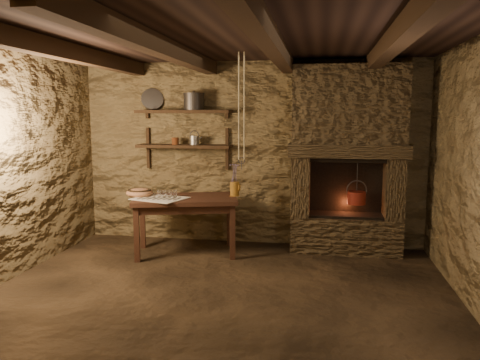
% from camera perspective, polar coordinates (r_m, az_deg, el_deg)
% --- Properties ---
extents(floor, '(4.50, 4.50, 0.00)m').
position_cam_1_polar(floor, '(4.54, -2.77, -14.20)').
color(floor, black).
rests_on(floor, ground).
extents(back_wall, '(4.50, 0.04, 2.40)m').
position_cam_1_polar(back_wall, '(6.19, 1.21, 3.24)').
color(back_wall, brown).
rests_on(back_wall, floor).
extents(front_wall, '(4.50, 0.04, 2.40)m').
position_cam_1_polar(front_wall, '(2.35, -13.69, -4.91)').
color(front_wall, brown).
rests_on(front_wall, floor).
extents(ceiling, '(4.50, 4.00, 0.04)m').
position_cam_1_polar(ceiling, '(4.26, -2.99, 17.24)').
color(ceiling, black).
rests_on(ceiling, back_wall).
extents(beam_far_left, '(0.14, 3.95, 0.16)m').
position_cam_1_polar(beam_far_left, '(4.80, -21.32, 14.58)').
color(beam_far_left, black).
rests_on(beam_far_left, ceiling).
extents(beam_mid_left, '(0.14, 3.95, 0.16)m').
position_cam_1_polar(beam_mid_left, '(4.38, -9.62, 15.69)').
color(beam_mid_left, black).
rests_on(beam_mid_left, ceiling).
extents(beam_mid_right, '(0.14, 3.95, 0.16)m').
position_cam_1_polar(beam_mid_right, '(4.17, 4.02, 16.19)').
color(beam_mid_right, black).
rests_on(beam_mid_right, ceiling).
extents(beam_far_right, '(0.14, 3.95, 0.16)m').
position_cam_1_polar(beam_far_right, '(4.18, 18.32, 15.78)').
color(beam_far_right, black).
rests_on(beam_far_right, ceiling).
extents(shelf_lower, '(1.25, 0.30, 0.04)m').
position_cam_1_polar(shelf_lower, '(6.22, -6.80, 4.12)').
color(shelf_lower, black).
rests_on(shelf_lower, back_wall).
extents(shelf_upper, '(1.25, 0.30, 0.04)m').
position_cam_1_polar(shelf_upper, '(6.20, -6.87, 8.28)').
color(shelf_upper, black).
rests_on(shelf_upper, back_wall).
extents(hearth, '(1.43, 0.51, 2.30)m').
position_cam_1_polar(hearth, '(5.90, 12.97, 3.05)').
color(hearth, '#312618').
rests_on(hearth, floor).
extents(work_table, '(1.38, 1.01, 0.71)m').
position_cam_1_polar(work_table, '(5.83, -6.65, -5.26)').
color(work_table, black).
rests_on(work_table, floor).
extents(linen_cloth, '(0.70, 0.63, 0.01)m').
position_cam_1_polar(linen_cloth, '(5.70, -9.74, -2.22)').
color(linen_cloth, silver).
rests_on(linen_cloth, work_table).
extents(pewter_cutlery_row, '(0.52, 0.34, 0.01)m').
position_cam_1_polar(pewter_cutlery_row, '(5.68, -9.81, -2.15)').
color(pewter_cutlery_row, gray).
rests_on(pewter_cutlery_row, linen_cloth).
extents(drinking_glasses, '(0.19, 0.06, 0.08)m').
position_cam_1_polar(drinking_glasses, '(5.79, -9.20, -1.63)').
color(drinking_glasses, white).
rests_on(drinking_glasses, linen_cloth).
extents(stoneware_jug, '(0.13, 0.12, 0.40)m').
position_cam_1_polar(stoneware_jug, '(5.79, -0.64, -0.25)').
color(stoneware_jug, '#9A651D').
rests_on(stoneware_jug, work_table).
extents(wooden_bowl, '(0.40, 0.40, 0.12)m').
position_cam_1_polar(wooden_bowl, '(5.93, -12.15, -1.55)').
color(wooden_bowl, '#A76E48').
rests_on(wooden_bowl, work_table).
extents(iron_stockpot, '(0.33, 0.33, 0.20)m').
position_cam_1_polar(iron_stockpot, '(6.16, -5.64, 9.40)').
color(iron_stockpot, '#2C2927').
rests_on(iron_stockpot, shelf_upper).
extents(tin_pan, '(0.32, 0.23, 0.29)m').
position_cam_1_polar(tin_pan, '(6.45, -10.65, 9.66)').
color(tin_pan, '#979892').
rests_on(tin_pan, shelf_upper).
extents(small_kettle, '(0.19, 0.15, 0.18)m').
position_cam_1_polar(small_kettle, '(6.17, -5.58, 4.85)').
color(small_kettle, '#979892').
rests_on(small_kettle, shelf_lower).
extents(rusty_tin, '(0.11, 0.11, 0.09)m').
position_cam_1_polar(rusty_tin, '(6.25, -7.90, 4.73)').
color(rusty_tin, '#552611').
rests_on(rusty_tin, shelf_lower).
extents(red_pot, '(0.25, 0.24, 0.54)m').
position_cam_1_polar(red_pot, '(5.92, 14.02, -2.01)').
color(red_pot, maroon).
rests_on(red_pot, hearth).
extents(hanging_ropes, '(0.08, 0.08, 1.20)m').
position_cam_1_polar(hanging_ropes, '(5.23, 0.19, 8.94)').
color(hanging_ropes, beige).
rests_on(hanging_ropes, ceiling).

